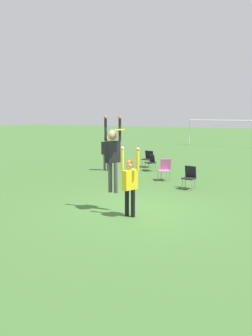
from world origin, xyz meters
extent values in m
plane|color=#3D662D|center=(0.00, 0.00, 0.00)|extent=(120.00, 120.00, 0.00)
cylinder|color=#4C4C51|center=(-0.69, -0.30, 1.00)|extent=(0.12, 0.12, 0.91)
cylinder|color=#4C4C51|center=(-0.50, -0.30, 1.00)|extent=(0.12, 0.12, 0.91)
cube|color=black|center=(-0.60, -0.30, 1.78)|extent=(0.35, 0.47, 0.64)
sphere|color=#9E704C|center=(-0.60, -0.30, 2.25)|extent=(0.25, 0.25, 0.25)
sphere|color=#B7B2AD|center=(-0.60, -0.30, 2.32)|extent=(0.21, 0.21, 0.21)
cylinder|color=black|center=(-0.84, -0.30, 2.44)|extent=(0.08, 0.08, 0.68)
sphere|color=#9E704C|center=(-0.84, -0.30, 2.78)|extent=(0.10, 0.10, 0.10)
cylinder|color=black|center=(-0.36, -0.30, 2.44)|extent=(0.08, 0.08, 0.68)
sphere|color=#9E704C|center=(-0.36, -0.30, 2.78)|extent=(0.10, 0.10, 0.10)
cylinder|color=black|center=(0.03, -0.61, 0.39)|extent=(0.12, 0.12, 0.78)
cylinder|color=black|center=(0.23, -0.61, 0.39)|extent=(0.12, 0.12, 0.78)
cube|color=yellow|center=(0.13, -0.61, 1.06)|extent=(0.35, 0.47, 0.56)
sphere|color=tan|center=(0.13, -0.61, 1.47)|extent=(0.21, 0.21, 0.21)
sphere|color=orange|center=(0.13, -0.61, 1.53)|extent=(0.18, 0.18, 0.18)
cylinder|color=yellow|center=(-0.11, -0.61, 1.64)|extent=(0.08, 0.08, 0.59)
sphere|color=tan|center=(-0.11, -0.61, 1.93)|extent=(0.10, 0.10, 0.10)
cylinder|color=yellow|center=(0.37, -0.61, 1.64)|extent=(0.08, 0.08, 0.59)
sphere|color=tan|center=(0.37, -0.61, 1.93)|extent=(0.10, 0.10, 0.10)
cylinder|color=yellow|center=(-0.29, -0.44, 2.44)|extent=(0.28, 0.28, 0.02)
cylinder|color=gray|center=(-1.05, 4.41, 0.22)|extent=(0.02, 0.02, 0.45)
cylinder|color=gray|center=(-0.66, 4.41, 0.22)|extent=(0.02, 0.02, 0.45)
cylinder|color=gray|center=(-1.05, 4.81, 0.22)|extent=(0.02, 0.02, 0.45)
cylinder|color=gray|center=(-0.66, 4.81, 0.22)|extent=(0.02, 0.02, 0.45)
cube|color=#C666A3|center=(-0.85, 4.61, 0.43)|extent=(0.64, 0.64, 0.04)
cube|color=#C666A3|center=(-0.85, 4.83, 0.69)|extent=(0.45, 0.36, 0.48)
cylinder|color=gray|center=(-3.15, 7.33, 0.23)|extent=(0.02, 0.02, 0.46)
cylinder|color=gray|center=(-2.71, 7.33, 0.23)|extent=(0.02, 0.02, 0.46)
cylinder|color=gray|center=(-3.15, 7.77, 0.23)|extent=(0.02, 0.02, 0.46)
cylinder|color=gray|center=(-2.71, 7.77, 0.23)|extent=(0.02, 0.02, 0.46)
cube|color=black|center=(-2.93, 7.55, 0.44)|extent=(0.61, 0.61, 0.04)
cube|color=black|center=(-2.93, 7.79, 0.67)|extent=(0.53, 0.21, 0.43)
cylinder|color=gray|center=(0.41, 3.29, 0.22)|extent=(0.02, 0.02, 0.44)
cylinder|color=gray|center=(0.80, 3.29, 0.22)|extent=(0.02, 0.02, 0.44)
cylinder|color=gray|center=(0.41, 3.67, 0.22)|extent=(0.02, 0.02, 0.44)
cylinder|color=gray|center=(0.80, 3.67, 0.22)|extent=(0.02, 0.02, 0.44)
cube|color=black|center=(0.61, 3.48, 0.42)|extent=(0.51, 0.51, 0.04)
cube|color=black|center=(0.61, 3.69, 0.66)|extent=(0.46, 0.17, 0.44)
cylinder|color=gray|center=(-2.53, 6.37, 0.22)|extent=(0.02, 0.02, 0.44)
cylinder|color=gray|center=(-2.14, 6.37, 0.22)|extent=(0.02, 0.02, 0.44)
cylinder|color=gray|center=(-2.53, 6.76, 0.22)|extent=(0.02, 0.02, 0.44)
cylinder|color=gray|center=(-2.14, 6.76, 0.22)|extent=(0.02, 0.02, 0.44)
cube|color=black|center=(-2.34, 6.57, 0.42)|extent=(0.64, 0.64, 0.04)
cube|color=black|center=(-2.34, 6.78, 0.63)|extent=(0.44, 0.34, 0.38)
cylinder|color=#4C4C51|center=(-4.51, 5.66, 0.43)|extent=(0.12, 0.12, 0.86)
cylinder|color=#4C4C51|center=(-4.32, 5.66, 0.43)|extent=(0.12, 0.12, 0.86)
cube|color=black|center=(-4.41, 5.66, 1.17)|extent=(0.47, 0.41, 0.61)
sphere|color=tan|center=(-4.41, 5.66, 1.62)|extent=(0.23, 0.23, 0.23)
sphere|color=orange|center=(-4.41, 5.66, 1.68)|extent=(0.20, 0.20, 0.20)
cylinder|color=black|center=(-4.65, 5.66, 1.15)|extent=(0.08, 0.08, 0.65)
sphere|color=tan|center=(-4.65, 5.66, 0.83)|extent=(0.10, 0.10, 0.10)
cylinder|color=black|center=(-4.17, 5.66, 1.15)|extent=(0.08, 0.08, 0.65)
sphere|color=tan|center=(-4.17, 5.66, 0.83)|extent=(0.10, 0.10, 0.10)
cylinder|color=white|center=(-4.77, 21.38, 1.15)|extent=(0.10, 0.10, 2.30)
cylinder|color=white|center=(-1.27, 21.38, 2.30)|extent=(7.00, 0.10, 0.10)
camera|label=1|loc=(4.17, -8.61, 2.88)|focal=35.00mm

